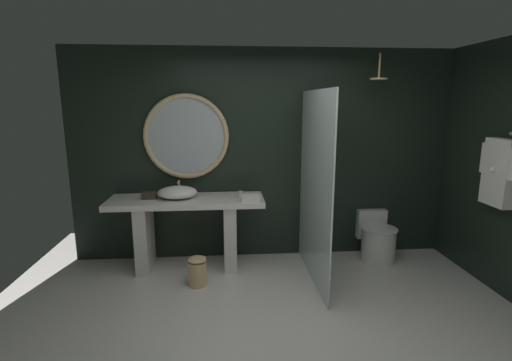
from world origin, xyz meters
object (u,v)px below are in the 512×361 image
(tissue_box, at_px, (149,196))
(round_wall_mirror, at_px, (186,137))
(hanging_bathrobe, at_px, (499,170))
(toilet, at_px, (377,239))
(folded_hand_towel, at_px, (251,198))
(rain_shower_head, at_px, (379,77))
(tumbler_cup, at_px, (241,195))
(vessel_sink, at_px, (177,192))
(waste_bin, at_px, (197,271))

(tissue_box, xyz_separation_m, round_wall_mirror, (0.42, 0.26, 0.65))
(hanging_bathrobe, xyz_separation_m, toilet, (-0.83, 0.90, -1.04))
(toilet, xyz_separation_m, folded_hand_towel, (-1.62, -0.26, 0.64))
(tissue_box, height_order, folded_hand_towel, tissue_box)
(tissue_box, distance_m, toilet, 2.85)
(rain_shower_head, bearing_deg, hanging_bathrobe, -41.33)
(round_wall_mirror, bearing_deg, tumbler_cup, -25.99)
(tissue_box, relative_size, round_wall_mirror, 0.16)
(folded_hand_towel, bearing_deg, hanging_bathrobe, -14.68)
(rain_shower_head, bearing_deg, vessel_sink, -179.95)
(tumbler_cup, xyz_separation_m, round_wall_mirror, (-0.63, 0.31, 0.65))
(toilet, relative_size, waste_bin, 1.81)
(folded_hand_towel, bearing_deg, toilet, 8.98)
(rain_shower_head, distance_m, hanging_bathrobe, 1.59)
(tissue_box, xyz_separation_m, rain_shower_head, (2.65, -0.00, 1.35))
(tumbler_cup, height_order, rain_shower_head, rain_shower_head)
(tissue_box, distance_m, folded_hand_towel, 1.18)
(tumbler_cup, distance_m, waste_bin, 0.99)
(tumbler_cup, bearing_deg, hanging_bathrobe, -17.37)
(round_wall_mirror, distance_m, hanging_bathrobe, 3.38)
(hanging_bathrobe, bearing_deg, round_wall_mirror, 160.84)
(toilet, bearing_deg, rain_shower_head, -157.58)
(tumbler_cup, distance_m, rain_shower_head, 2.08)
(toilet, relative_size, folded_hand_towel, 2.82)
(toilet, bearing_deg, hanging_bathrobe, -47.31)
(tumbler_cup, relative_size, toilet, 0.14)
(tumbler_cup, xyz_separation_m, tissue_box, (-1.06, 0.05, -0.00))
(waste_bin, bearing_deg, tumbler_cup, 41.95)
(toilet, bearing_deg, vessel_sink, -178.69)
(vessel_sink, relative_size, hanging_bathrobe, 0.62)
(tissue_box, bearing_deg, vessel_sink, -1.04)
(tumbler_cup, bearing_deg, vessel_sink, 176.71)
(tissue_box, distance_m, hanging_bathrobe, 3.73)
(round_wall_mirror, distance_m, waste_bin, 1.58)
(tissue_box, height_order, round_wall_mirror, round_wall_mirror)
(rain_shower_head, distance_m, waste_bin, 2.98)
(vessel_sink, bearing_deg, rain_shower_head, 0.05)
(round_wall_mirror, distance_m, toilet, 2.70)
(folded_hand_towel, bearing_deg, tumbler_cup, 124.12)
(waste_bin, bearing_deg, rain_shower_head, 13.16)
(tissue_box, bearing_deg, round_wall_mirror, 31.67)
(tissue_box, height_order, toilet, tissue_box)
(vessel_sink, height_order, hanging_bathrobe, hanging_bathrobe)
(tumbler_cup, bearing_deg, rain_shower_head, 1.58)
(round_wall_mirror, height_order, hanging_bathrobe, round_wall_mirror)
(round_wall_mirror, bearing_deg, folded_hand_towel, -32.21)
(round_wall_mirror, height_order, toilet, round_wall_mirror)
(vessel_sink, distance_m, hanging_bathrobe, 3.41)
(waste_bin, relative_size, folded_hand_towel, 1.55)
(vessel_sink, distance_m, folded_hand_towel, 0.86)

